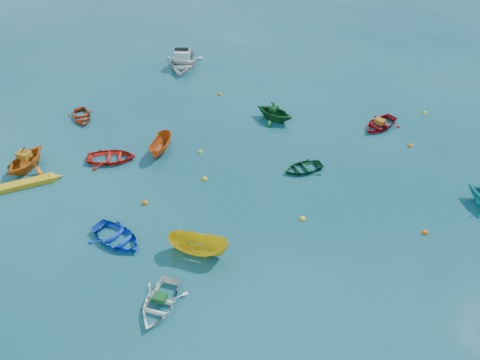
{
  "coord_description": "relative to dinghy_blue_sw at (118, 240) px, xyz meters",
  "views": [
    {
      "loc": [
        -3.2,
        -15.47,
        17.66
      ],
      "look_at": [
        0.0,
        5.0,
        0.4
      ],
      "focal_mm": 35.0,
      "sensor_mm": 36.0,
      "label": 1
    }
  ],
  "objects": [
    {
      "name": "ground",
      "position": [
        6.86,
        -1.68,
        0.0
      ],
      "size": [
        160.0,
        160.0,
        0.0
      ],
      "primitive_type": "plane",
      "color": "#0A3949",
      "rests_on": "ground"
    },
    {
      "name": "dinghy_blue_sw",
      "position": [
        0.0,
        0.0,
        0.0
      ],
      "size": [
        3.69,
        3.69,
        0.63
      ],
      "primitive_type": "imported",
      "rotation": [
        0.0,
        0.0,
        0.78
      ],
      "color": "blue",
      "rests_on": "ground"
    },
    {
      "name": "dinghy_white_near",
      "position": [
        2.04,
        -4.3,
        0.0
      ],
      "size": [
        3.04,
        3.43,
        0.59
      ],
      "primitive_type": "imported",
      "rotation": [
        0.0,
        0.0,
        -0.43
      ],
      "color": "white",
      "rests_on": "ground"
    },
    {
      "name": "dinghy_orange_w",
      "position": [
        -5.65,
        6.9,
        0.0
      ],
      "size": [
        3.77,
        3.94,
        1.61
      ],
      "primitive_type": "imported",
      "rotation": [
        0.0,
        0.0,
        -0.49
      ],
      "color": "#C85F12",
      "rests_on": "ground"
    },
    {
      "name": "sampan_yellow_mid",
      "position": [
        4.05,
        -1.47,
        0.0
      ],
      "size": [
        3.33,
        2.29,
        1.21
      ],
      "primitive_type": "imported",
      "rotation": [
        0.0,
        0.0,
        1.17
      ],
      "color": "yellow",
      "rests_on": "ground"
    },
    {
      "name": "dinghy_green_e",
      "position": [
        10.84,
        4.16,
        0.0
      ],
      "size": [
        2.72,
        2.16,
        0.51
      ],
      "primitive_type": "imported",
      "rotation": [
        0.0,
        0.0,
        -1.39
      ],
      "color": "#0F411F",
      "rests_on": "ground"
    },
    {
      "name": "dinghy_red_nw",
      "position": [
        -0.64,
        6.95,
        0.0
      ],
      "size": [
        3.2,
        2.43,
        0.62
      ],
      "primitive_type": "imported",
      "rotation": [
        0.0,
        0.0,
        1.48
      ],
      "color": "red",
      "rests_on": "ground"
    },
    {
      "name": "sampan_orange_n",
      "position": [
        2.43,
        7.43,
        0.0
      ],
      "size": [
        1.9,
        2.83,
        1.03
      ],
      "primitive_type": "imported",
      "rotation": [
        0.0,
        0.0,
        -0.38
      ],
      "color": "#C95012",
      "rests_on": "ground"
    },
    {
      "name": "dinghy_green_n",
      "position": [
        10.32,
        9.98,
        0.0
      ],
      "size": [
        3.63,
        3.61,
        1.45
      ],
      "primitive_type": "imported",
      "rotation": [
        0.0,
        0.0,
        0.82
      ],
      "color": "#124E20",
      "rests_on": "ground"
    },
    {
      "name": "dinghy_red_ne",
      "position": [
        17.26,
        7.99,
        0.0
      ],
      "size": [
        3.54,
        3.29,
        0.6
      ],
      "primitive_type": "imported",
      "rotation": [
        0.0,
        0.0,
        -1.0
      ],
      "color": "#A70D16",
      "rests_on": "ground"
    },
    {
      "name": "dinghy_red_far",
      "position": [
        -2.98,
        12.17,
        0.0
      ],
      "size": [
        2.35,
        2.84,
        0.51
      ],
      "primitive_type": "imported",
      "rotation": [
        0.0,
        0.0,
        0.27
      ],
      "color": "#B72F0F",
      "rests_on": "ground"
    },
    {
      "name": "kayak_yellow",
      "position": [
        -5.48,
        5.22,
        0.0
      ],
      "size": [
        4.02,
        1.51,
        0.4
      ],
      "primitive_type": null,
      "rotation": [
        0.0,
        0.0,
        1.81
      ],
      "color": "gold",
      "rests_on": "ground"
    },
    {
      "name": "motorboat_white",
      "position": [
        4.55,
        19.26,
        0.0
      ],
      "size": [
        3.82,
        4.85,
        1.51
      ],
      "primitive_type": "imported",
      "rotation": [
        0.0,
        0.0,
        -0.16
      ],
      "color": "silver",
      "rests_on": "ground"
    },
    {
      "name": "tarp_green_a",
      "position": [
        2.08,
        -4.21,
        0.44
      ],
      "size": [
        0.73,
        0.66,
        0.29
      ],
      "primitive_type": "cube",
      "rotation": [
        0.0,
        0.0,
        -0.43
      ],
      "color": "#134E20",
      "rests_on": "dinghy_white_near"
    },
    {
      "name": "tarp_orange_a",
      "position": [
        -5.62,
        6.94,
        0.98
      ],
      "size": [
        0.92,
        0.84,
        0.36
      ],
      "primitive_type": "cube",
      "rotation": [
        0.0,
        0.0,
        -0.49
      ],
      "color": "#B26E12",
      "rests_on": "dinghy_orange_w"
    },
    {
      "name": "tarp_green_b",
      "position": [
        10.25,
        10.04,
        0.86
      ],
      "size": [
        0.71,
        0.72,
        0.28
      ],
      "primitive_type": "cube",
      "rotation": [
        0.0,
        0.0,
        0.82
      ],
      "color": "#104215",
      "rests_on": "dinghy_green_n"
    },
    {
      "name": "tarp_orange_b",
      "position": [
        17.18,
        7.93,
        0.45
      ],
      "size": [
        0.75,
        0.8,
        0.31
      ],
      "primitive_type": "cube",
      "rotation": [
        0.0,
        0.0,
        -1.0
      ],
      "color": "#B05D12",
      "rests_on": "dinghy_red_ne"
    },
    {
      "name": "buoy_ye_a",
      "position": [
        9.74,
        0.03,
        0.0
      ],
      "size": [
        0.34,
        0.34,
        0.34
      ],
      "primitive_type": "sphere",
      "color": "yellow",
      "rests_on": "ground"
    },
    {
      "name": "buoy_or_b",
      "position": [
        15.77,
        -1.93,
        0.0
      ],
      "size": [
        0.35,
        0.35,
        0.35
      ],
      "primitive_type": "sphere",
      "color": "#D35A0B",
      "rests_on": "ground"
    },
    {
      "name": "buoy_or_c",
      "position": [
        1.4,
        2.6,
        0.0
      ],
      "size": [
        0.35,
        0.35,
        0.35
      ],
      "primitive_type": "sphere",
      "color": "#DC580B",
      "rests_on": "ground"
    },
    {
      "name": "buoy_ye_c",
      "position": [
        4.88,
        4.18,
        0.0
      ],
      "size": [
        0.35,
        0.35,
        0.35
      ],
      "primitive_type": "sphere",
      "color": "gold",
      "rests_on": "ground"
    },
    {
      "name": "buoy_or_d",
      "position": [
        18.35,
        5.48,
        0.0
      ],
      "size": [
        0.34,
        0.34,
        0.34
      ],
      "primitive_type": "sphere",
      "color": "orange",
      "rests_on": "ground"
    },
    {
      "name": "buoy_ye_d",
      "position": [
        4.87,
        6.93,
        0.0
      ],
      "size": [
        0.32,
        0.32,
        0.32
      ],
      "primitive_type": "sphere",
      "color": "yellow",
      "rests_on": "ground"
    },
    {
      "name": "buoy_or_e",
      "position": [
        6.98,
        14.02,
        0.0
      ],
      "size": [
        0.32,
        0.32,
        0.32
      ],
      "primitive_type": "sphere",
      "color": "#E1590C",
      "rests_on": "ground"
    },
    {
      "name": "buoy_ye_e",
      "position": [
        21.12,
        9.13,
        0.0
      ],
      "size": [
        0.31,
        0.31,
        0.31
      ],
      "primitive_type": "sphere",
      "color": "yellow",
      "rests_on": "ground"
    }
  ]
}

